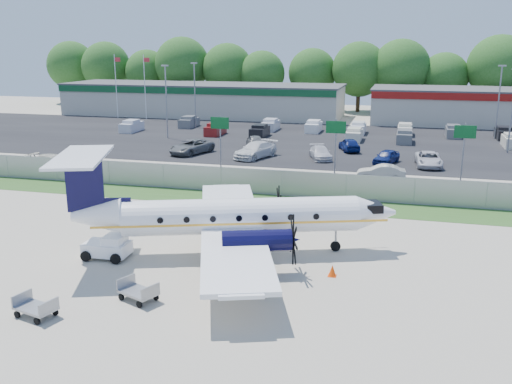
% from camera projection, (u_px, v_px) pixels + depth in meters
% --- Properties ---
extents(ground, '(170.00, 170.00, 0.00)m').
position_uv_depth(ground, '(229.00, 258.00, 31.65)').
color(ground, '#B6AD9A').
rests_on(ground, ground).
extents(grass_verge, '(170.00, 4.00, 0.02)m').
position_uv_depth(grass_verge, '(276.00, 202.00, 42.88)').
color(grass_verge, '#2D561E').
rests_on(grass_verge, ground).
extents(access_road, '(170.00, 8.00, 0.02)m').
position_uv_depth(access_road, '(294.00, 181.00, 49.43)').
color(access_road, black).
rests_on(access_road, ground).
extents(parking_lot, '(170.00, 32.00, 0.02)m').
position_uv_depth(parking_lot, '(327.00, 142.00, 69.09)').
color(parking_lot, black).
rests_on(parking_lot, ground).
extents(perimeter_fence, '(120.00, 0.06, 1.99)m').
position_uv_depth(perimeter_fence, '(282.00, 183.00, 44.50)').
color(perimeter_fence, gray).
rests_on(perimeter_fence, ground).
extents(building_west, '(46.40, 12.40, 5.24)m').
position_uv_depth(building_west, '(202.00, 99.00, 94.93)').
color(building_west, '#BCB8AA').
rests_on(building_west, ground).
extents(sign_left, '(1.80, 0.26, 5.00)m').
position_uv_depth(sign_left, '(220.00, 130.00, 54.16)').
color(sign_left, gray).
rests_on(sign_left, ground).
extents(sign_mid, '(1.80, 0.26, 5.00)m').
position_uv_depth(sign_mid, '(336.00, 135.00, 51.45)').
color(sign_mid, gray).
rests_on(sign_mid, ground).
extents(sign_right, '(1.80, 0.26, 5.00)m').
position_uv_depth(sign_right, '(464.00, 140.00, 48.73)').
color(sign_right, gray).
rests_on(sign_right, ground).
extents(flagpole_west, '(1.06, 0.12, 10.00)m').
position_uv_depth(flagpole_west, '(116.00, 83.00, 90.58)').
color(flagpole_west, white).
rests_on(flagpole_west, ground).
extents(flagpole_east, '(1.06, 0.12, 10.00)m').
position_uv_depth(flagpole_east, '(145.00, 83.00, 89.34)').
color(flagpole_east, white).
rests_on(flagpole_east, ground).
extents(light_pole_nw, '(0.90, 0.35, 9.09)m').
position_uv_depth(light_pole_nw, '(166.00, 97.00, 70.84)').
color(light_pole_nw, gray).
rests_on(light_pole_nw, ground).
extents(light_pole_sw, '(0.90, 0.35, 9.09)m').
position_uv_depth(light_pole_sw, '(195.00, 90.00, 80.20)').
color(light_pole_sw, gray).
rests_on(light_pole_sw, ground).
extents(light_pole_se, '(0.90, 0.35, 9.09)m').
position_uv_depth(light_pole_se, '(499.00, 97.00, 70.33)').
color(light_pole_se, gray).
rests_on(light_pole_se, ground).
extents(tree_line, '(112.00, 6.00, 14.00)m').
position_uv_depth(tree_line, '(354.00, 111.00, 100.91)').
color(tree_line, '#225519').
rests_on(tree_line, ground).
extents(aircraft, '(18.91, 18.42, 5.81)m').
position_uv_depth(aircraft, '(233.00, 216.00, 31.73)').
color(aircraft, white).
rests_on(aircraft, ground).
extents(pushback_tug, '(2.51, 1.83, 1.33)m').
position_uv_depth(pushback_tug, '(109.00, 247.00, 31.56)').
color(pushback_tug, white).
rests_on(pushback_tug, ground).
extents(baggage_cart_near, '(2.09, 1.72, 0.95)m').
position_uv_depth(baggage_cart_near, '(138.00, 291.00, 26.34)').
color(baggage_cart_near, gray).
rests_on(baggage_cart_near, ground).
extents(baggage_cart_far, '(2.00, 1.49, 0.94)m').
position_uv_depth(baggage_cart_far, '(36.00, 307.00, 24.75)').
color(baggage_cart_far, gray).
rests_on(baggage_cart_far, ground).
extents(cone_nose, '(0.43, 0.43, 0.61)m').
position_uv_depth(cone_nose, '(332.00, 271.00, 29.15)').
color(cone_nose, '#FF4608').
rests_on(cone_nose, ground).
extents(cone_starboard_wing, '(0.39, 0.39, 0.55)m').
position_uv_depth(cone_starboard_wing, '(278.00, 228.00, 36.10)').
color(cone_starboard_wing, '#FF4608').
rests_on(cone_starboard_wing, ground).
extents(road_car_west, '(5.29, 2.43, 1.50)m').
position_uv_depth(road_car_west, '(54.00, 170.00, 53.68)').
color(road_car_west, beige).
rests_on(road_car_west, ground).
extents(road_car_mid, '(4.25, 1.71, 1.37)m').
position_uv_depth(road_car_mid, '(381.00, 180.00, 49.82)').
color(road_car_mid, beige).
rests_on(road_car_mid, ground).
extents(parked_car_a, '(4.30, 6.09, 1.54)m').
position_uv_depth(parked_car_a, '(192.00, 154.00, 61.90)').
color(parked_car_a, '#595B5E').
rests_on(parked_car_a, ground).
extents(parked_car_b, '(4.16, 6.16, 1.66)m').
position_uv_depth(parked_car_b, '(255.00, 158.00, 59.62)').
color(parked_car_b, silver).
rests_on(parked_car_b, ground).
extents(parked_car_c, '(3.19, 4.87, 1.31)m').
position_uv_depth(parked_car_c, '(320.00, 159.00, 58.95)').
color(parked_car_c, silver).
rests_on(parked_car_c, ground).
extents(parked_car_d, '(2.85, 4.38, 1.39)m').
position_uv_depth(parked_car_d, '(386.00, 164.00, 56.75)').
color(parked_car_d, navy).
rests_on(parked_car_d, ground).
extents(parked_car_e, '(2.69, 5.25, 1.42)m').
position_uv_depth(parked_car_e, '(428.00, 166.00, 55.45)').
color(parked_car_e, silver).
rests_on(parked_car_e, ground).
extents(parked_car_f, '(3.17, 4.56, 1.44)m').
position_uv_depth(parked_car_f, '(255.00, 147.00, 65.90)').
color(parked_car_f, '#595B5E').
rests_on(parked_car_f, ground).
extents(parked_car_g, '(3.03, 4.62, 1.46)m').
position_uv_depth(parked_car_g, '(349.00, 151.00, 63.46)').
color(parked_car_g, navy).
rests_on(parked_car_g, ground).
extents(far_parking_rows, '(56.00, 10.00, 1.60)m').
position_uv_depth(far_parking_rows, '(333.00, 136.00, 73.77)').
color(far_parking_rows, gray).
rests_on(far_parking_rows, ground).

